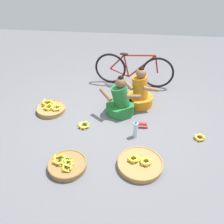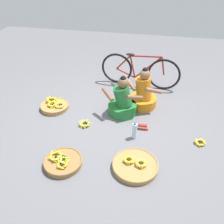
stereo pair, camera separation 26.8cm
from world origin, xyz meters
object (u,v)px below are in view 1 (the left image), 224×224
loose_bananas_front_center (200,137)px  packet_carton_stack (143,125)px  banana_basket_mid_right (51,109)px  loose_bananas_front_right (84,125)px  vendor_woman_behind (140,93)px  banana_basket_mid_left (67,165)px  water_bottle (136,130)px  vendor_woman_front (120,102)px  banana_basket_near_vendor (140,164)px  bicycle_leaning (133,70)px

loose_bananas_front_center → packet_carton_stack: 0.94m
banana_basket_mid_right → loose_bananas_front_right: (0.71, -0.39, -0.02)m
vendor_woman_behind → banana_basket_mid_left: size_ratio=1.46×
water_bottle → banana_basket_mid_right: bearing=160.9°
vendor_woman_front → banana_basket_mid_left: vendor_woman_front is taller
banana_basket_mid_right → loose_bananas_front_center: (2.62, -0.50, -0.02)m
vendor_woman_behind → loose_bananas_front_center: vendor_woman_behind is taller
vendor_woman_front → vendor_woman_behind: bearing=42.9°
banana_basket_mid_left → packet_carton_stack: bearing=44.4°
banana_basket_near_vendor → loose_bananas_front_center: size_ratio=3.29×
bicycle_leaning → banana_basket_mid_right: (-1.48, -1.19, -0.30)m
vendor_woman_behind → loose_bananas_front_center: (1.00, -0.91, -0.22)m
packet_carton_stack → loose_bananas_front_right: bearing=-174.8°
vendor_woman_front → water_bottle: bearing=-64.9°
vendor_woman_behind → packet_carton_stack: bearing=-83.8°
banana_basket_near_vendor → water_bottle: bearing=98.0°
banana_basket_mid_right → loose_bananas_front_right: size_ratio=2.27×
water_bottle → bicycle_leaning: bearing=93.7°
loose_bananas_front_center → packet_carton_stack: size_ratio=1.11×
banana_basket_mid_right → banana_basket_mid_left: bearing=-63.4°
banana_basket_near_vendor → loose_bananas_front_right: bearing=140.6°
banana_basket_mid_right → water_bottle: water_bottle is taller
vendor_woman_front → bicycle_leaning: size_ratio=0.45×
banana_basket_mid_left → loose_bananas_front_center: (1.96, 0.83, -0.02)m
loose_bananas_front_right → packet_carton_stack: bearing=5.2°
loose_bananas_front_right → water_bottle: water_bottle is taller
banana_basket_mid_left → packet_carton_stack: banana_basket_mid_left is taller
vendor_woman_front → water_bottle: size_ratio=2.52×
banana_basket_mid_right → water_bottle: size_ratio=1.78×
vendor_woman_front → banana_basket_mid_right: (-1.29, -0.10, -0.18)m
banana_basket_near_vendor → banana_basket_mid_right: bearing=144.8°
vendor_woman_front → banana_basket_mid_right: bearing=-175.7°
vendor_woman_behind → vendor_woman_front: bearing=-137.1°
vendor_woman_front → packet_carton_stack: size_ratio=4.28×
banana_basket_mid_right → banana_basket_near_vendor: size_ratio=0.82×
water_bottle → loose_bananas_front_center: bearing=3.0°
vendor_woman_front → packet_carton_stack: bearing=-43.6°
banana_basket_near_vendor → loose_bananas_front_center: banana_basket_near_vendor is taller
vendor_woman_front → loose_bananas_front_right: vendor_woman_front is taller
banana_basket_mid_left → water_bottle: (0.93, 0.77, 0.09)m
water_bottle → loose_bananas_front_right: bearing=169.8°
banana_basket_mid_right → bicycle_leaning: bearing=38.9°
loose_bananas_front_right → banana_basket_mid_right: bearing=151.1°
banana_basket_mid_left → bicycle_leaning: bearing=72.1°
loose_bananas_front_right → water_bottle: bearing=-10.2°
water_bottle → packet_carton_stack: water_bottle is taller
vendor_woman_behind → banana_basket_mid_right: size_ratio=1.49×
bicycle_leaning → water_bottle: size_ratio=5.66×
loose_bananas_front_center → bicycle_leaning: bearing=124.1°
bicycle_leaning → packet_carton_stack: bearing=-81.3°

